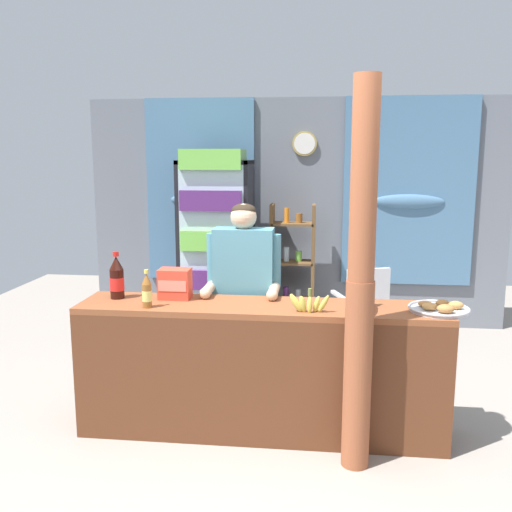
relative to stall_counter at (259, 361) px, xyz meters
The scene contains 14 objects.
ground_plane 0.98m from the stall_counter, 82.66° to the left, with size 8.15×8.15×0.00m, color gray.
back_wall_curtained 2.84m from the stall_counter, 87.34° to the left, with size 4.60×0.22×2.50m.
stall_counter is the anchor object (origin of this frame).
timber_post 0.89m from the stall_counter, 23.35° to the right, with size 0.19×0.17×2.33m.
drink_fridge 2.31m from the stall_counter, 107.73° to the left, with size 0.73×0.61×1.95m.
bottle_shelf_rack 2.40m from the stall_counter, 87.67° to the left, with size 0.48×0.28×1.38m.
plastic_lawn_chair 1.92m from the stall_counter, 65.51° to the left, with size 0.56×0.56×0.86m.
shopkeeper 0.67m from the stall_counter, 109.38° to the left, with size 0.55×0.42×1.55m.
soda_bottle_cola 1.14m from the stall_counter, behind, with size 0.10×0.10×0.33m.
soda_bottle_water 0.84m from the stall_counter, 10.13° to the left, with size 0.06×0.06×0.22m.
soda_bottle_iced_tea 0.87m from the stall_counter, behind, with size 0.06×0.06×0.25m.
snack_box_crackers 0.79m from the stall_counter, 161.98° to the left, with size 0.22×0.15×0.21m.
pastry_tray 1.21m from the stall_counter, ahead, with size 0.39×0.39×0.07m.
banana_bunch 0.53m from the stall_counter, ahead, with size 0.27×0.06×0.16m.
Camera 1 is at (0.28, -3.07, 1.89)m, focal length 39.34 mm.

